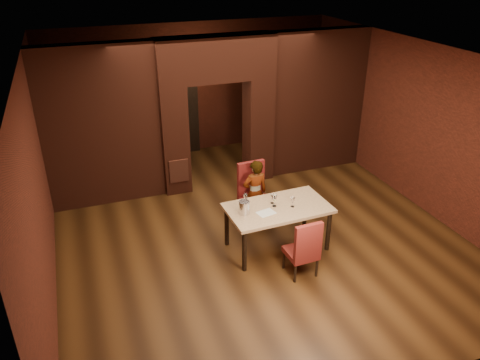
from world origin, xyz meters
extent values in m
plane|color=#442711|center=(0.00, 0.00, 0.00)|extent=(8.00, 8.00, 0.00)
cube|color=silver|center=(0.00, 0.00, 3.20)|extent=(7.00, 8.00, 0.04)
cube|color=maroon|center=(0.00, 4.00, 1.60)|extent=(7.00, 0.04, 3.20)
cube|color=maroon|center=(0.00, -4.00, 1.60)|extent=(7.00, 0.04, 3.20)
cube|color=maroon|center=(-3.50, 0.00, 1.60)|extent=(0.04, 8.00, 3.20)
cube|color=maroon|center=(3.50, 0.00, 1.60)|extent=(0.04, 8.00, 3.20)
cube|color=maroon|center=(-0.95, 2.00, 1.15)|extent=(0.55, 0.55, 2.30)
cube|color=maroon|center=(0.95, 2.00, 1.15)|extent=(0.55, 0.55, 2.30)
cube|color=maroon|center=(0.00, 2.00, 2.75)|extent=(2.45, 0.55, 0.90)
cube|color=maroon|center=(-2.36, 2.00, 1.60)|extent=(2.28, 0.35, 3.20)
cube|color=maroon|center=(2.36, 2.00, 1.60)|extent=(2.28, 0.35, 3.20)
cube|color=brown|center=(-0.95, 1.71, 0.55)|extent=(0.40, 0.03, 0.50)
cube|color=black|center=(-0.40, 3.94, 1.05)|extent=(0.90, 0.08, 2.10)
cube|color=black|center=(-0.40, 3.90, 1.05)|extent=(1.02, 0.04, 2.22)
cube|color=tan|center=(0.17, -0.80, 0.41)|extent=(1.77, 1.03, 0.81)
cube|color=maroon|center=(0.14, 0.11, 0.59)|extent=(0.56, 0.56, 1.18)
cube|color=maroon|center=(0.23, -1.59, 0.51)|extent=(0.48, 0.48, 1.02)
imported|color=white|center=(0.10, 0.06, 0.66)|extent=(0.49, 0.33, 1.32)
cube|color=silver|center=(-0.10, -0.92, 0.82)|extent=(0.33, 0.27, 0.00)
cylinder|color=silver|center=(-0.44, -0.80, 0.93)|extent=(0.18, 0.18, 0.22)
cylinder|color=silver|center=(-0.35, -0.63, 0.95)|extent=(0.06, 0.06, 0.27)
imported|color=#296020|center=(0.97, 0.24, 0.21)|extent=(0.49, 0.47, 0.42)
camera|label=1|loc=(-2.82, -7.01, 4.75)|focal=35.00mm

